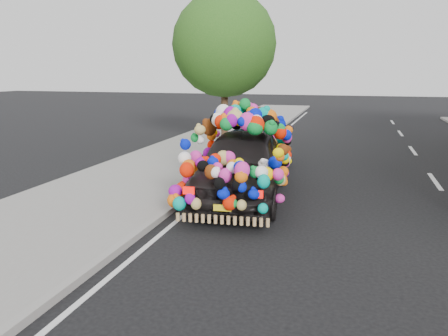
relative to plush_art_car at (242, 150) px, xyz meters
name	(u,v)px	position (x,y,z in m)	size (l,w,h in m)	color
ground	(275,230)	(1.16, -2.00, -1.17)	(100.00, 100.00, 0.00)	black
sidewalk	(81,208)	(-3.14, -2.00, -1.11)	(4.00, 60.00, 0.12)	gray
kerb	(162,216)	(-1.19, -2.00, -1.10)	(0.15, 60.00, 0.13)	gray
tree_near_sidewalk	(225,45)	(-2.64, 7.50, 2.85)	(4.20, 4.20, 6.13)	#332114
plush_art_car	(242,150)	(0.00, 0.00, 0.00)	(2.74, 5.15, 2.27)	black
navy_sedan	(246,152)	(-0.51, 2.50, -0.53)	(1.80, 4.43, 1.28)	black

